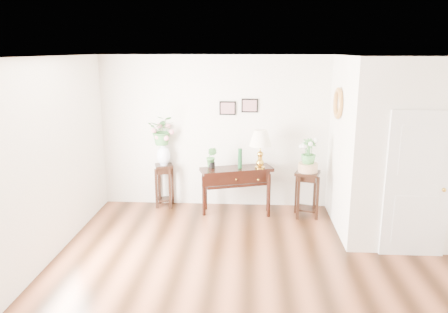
# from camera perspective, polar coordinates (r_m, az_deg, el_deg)

# --- Properties ---
(floor) EXTENTS (6.00, 5.50, 0.02)m
(floor) POSITION_cam_1_polar(r_m,az_deg,el_deg) (5.92, 5.55, -15.42)
(floor) COLOR brown
(floor) RESTS_ON ground
(ceiling) EXTENTS (6.00, 5.50, 0.02)m
(ceiling) POSITION_cam_1_polar(r_m,az_deg,el_deg) (5.18, 6.28, 12.78)
(ceiling) COLOR white
(ceiling) RESTS_ON ground
(wall_back) EXTENTS (6.00, 0.02, 2.80)m
(wall_back) POSITION_cam_1_polar(r_m,az_deg,el_deg) (8.06, 5.11, 3.12)
(wall_back) COLOR white
(wall_back) RESTS_ON ground
(wall_front) EXTENTS (6.00, 0.02, 2.80)m
(wall_front) POSITION_cam_1_polar(r_m,az_deg,el_deg) (2.85, 8.23, -17.76)
(wall_front) COLOR white
(wall_front) RESTS_ON ground
(wall_left) EXTENTS (0.02, 5.50, 2.80)m
(wall_left) POSITION_cam_1_polar(r_m,az_deg,el_deg) (6.04, -23.85, -1.63)
(wall_left) COLOR white
(wall_left) RESTS_ON ground
(partition) EXTENTS (1.80, 1.95, 2.80)m
(partition) POSITION_cam_1_polar(r_m,az_deg,el_deg) (7.48, 21.62, 1.36)
(partition) COLOR white
(partition) RESTS_ON floor
(door) EXTENTS (0.90, 0.05, 2.10)m
(door) POSITION_cam_1_polar(r_m,az_deg,el_deg) (6.65, 23.96, -3.45)
(door) COLOR silver
(door) RESTS_ON floor
(art_print_left) EXTENTS (0.30, 0.02, 0.25)m
(art_print_left) POSITION_cam_1_polar(r_m,az_deg,el_deg) (7.98, 0.48, 6.34)
(art_print_left) COLOR black
(art_print_left) RESTS_ON wall_back
(art_print_right) EXTENTS (0.30, 0.02, 0.25)m
(art_print_right) POSITION_cam_1_polar(r_m,az_deg,el_deg) (7.96, 3.38, 6.66)
(art_print_right) COLOR black
(art_print_right) RESTS_ON wall_back
(wall_ornament) EXTENTS (0.07, 0.51, 0.51)m
(wall_ornament) POSITION_cam_1_polar(r_m,az_deg,el_deg) (7.25, 14.66, 6.74)
(wall_ornament) COLOR #B27649
(wall_ornament) RESTS_ON partition
(console_table) EXTENTS (1.34, 0.80, 0.85)m
(console_table) POSITION_cam_1_polar(r_m,az_deg,el_deg) (7.86, 1.63, -4.48)
(console_table) COLOR black
(console_table) RESTS_ON floor
(table_lamp) EXTENTS (0.49, 0.49, 0.69)m
(table_lamp) POSITION_cam_1_polar(r_m,az_deg,el_deg) (7.65, 4.76, 0.99)
(table_lamp) COLOR #AF8729
(table_lamp) RESTS_ON console_table
(green_vase) EXTENTS (0.09, 0.09, 0.36)m
(green_vase) POSITION_cam_1_polar(r_m,az_deg,el_deg) (7.69, 2.10, -0.29)
(green_vase) COLOR #12401F
(green_vase) RESTS_ON console_table
(potted_plant) EXTENTS (0.24, 0.21, 0.36)m
(potted_plant) POSITION_cam_1_polar(r_m,az_deg,el_deg) (7.71, -1.64, -0.17)
(potted_plant) COLOR #408340
(potted_plant) RESTS_ON console_table
(plant_stand_a) EXTENTS (0.39, 0.39, 0.81)m
(plant_stand_a) POSITION_cam_1_polar(r_m,az_deg,el_deg) (8.28, -7.77, -3.77)
(plant_stand_a) COLOR black
(plant_stand_a) RESTS_ON floor
(porcelain_vase) EXTENTS (0.32, 0.32, 0.43)m
(porcelain_vase) POSITION_cam_1_polar(r_m,az_deg,el_deg) (8.11, -7.91, 0.47)
(porcelain_vase) COLOR white
(porcelain_vase) RESTS_ON plant_stand_a
(lily_arrangement) EXTENTS (0.51, 0.44, 0.55)m
(lily_arrangement) POSITION_cam_1_polar(r_m,az_deg,el_deg) (8.02, -8.02, 3.59)
(lily_arrangement) COLOR #408340
(lily_arrangement) RESTS_ON porcelain_vase
(plant_stand_b) EXTENTS (0.49, 0.49, 0.82)m
(plant_stand_b) POSITION_cam_1_polar(r_m,az_deg,el_deg) (7.85, 10.74, -4.84)
(plant_stand_b) COLOR black
(plant_stand_b) RESTS_ON floor
(ceramic_bowl) EXTENTS (0.39, 0.39, 0.15)m
(ceramic_bowl) POSITION_cam_1_polar(r_m,az_deg,el_deg) (7.70, 10.90, -1.38)
(ceramic_bowl) COLOR tan
(ceramic_bowl) RESTS_ON plant_stand_b
(narcissus) EXTENTS (0.28, 0.28, 0.46)m
(narcissus) POSITION_cam_1_polar(r_m,az_deg,el_deg) (7.64, 10.99, 0.56)
(narcissus) COLOR #408340
(narcissus) RESTS_ON ceramic_bowl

